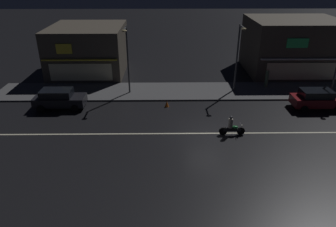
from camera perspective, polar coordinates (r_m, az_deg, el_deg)
The scene contains 12 objects.
ground_plane at distance 23.08m, azimuth 6.73°, elevation -3.66°, with size 140.00×140.00×0.00m, color black.
lane_divider_stripe at distance 23.08m, azimuth 6.73°, elevation -3.65°, with size 36.35×0.16×0.01m, color beige.
sidewalk_far at distance 30.46m, azimuth 4.89°, elevation 4.14°, with size 38.27×4.54×0.14m, color #4C4C4F.
storefront_left_block at distance 38.32m, azimuth 21.87°, elevation 11.47°, with size 9.78×8.29×5.90m.
storefront_center_block at distance 36.72m, azimuth -14.43°, elevation 11.35°, with size 7.95×8.58×5.18m.
streetlamp_west at distance 28.71m, azimuth -7.51°, elevation 10.71°, with size 0.44×1.64×6.28m.
streetlamp_mid at distance 29.75m, azimuth 12.78°, elevation 10.89°, with size 0.44×1.64×6.33m.
pedestrian_on_sidewalk at distance 32.50m, azimuth 17.74°, elevation 6.20°, with size 0.33×0.33×1.89m.
parked_car_near_kerb at distance 28.22m, azimuth -19.42°, elevation 2.63°, with size 4.30×1.98×1.67m.
parked_car_trailing at distance 29.48m, azimuth 25.78°, elevation 2.46°, with size 4.30×1.98×1.67m.
motorcycle_following at distance 22.92m, azimuth 11.63°, elevation -2.47°, with size 1.90×0.60×1.52m.
traffic_cone at distance 27.05m, azimuth -0.22°, elevation 1.81°, with size 0.36×0.36×0.55m, color orange.
Camera 1 is at (-2.96, -19.89, 11.32)m, focal length 33.09 mm.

